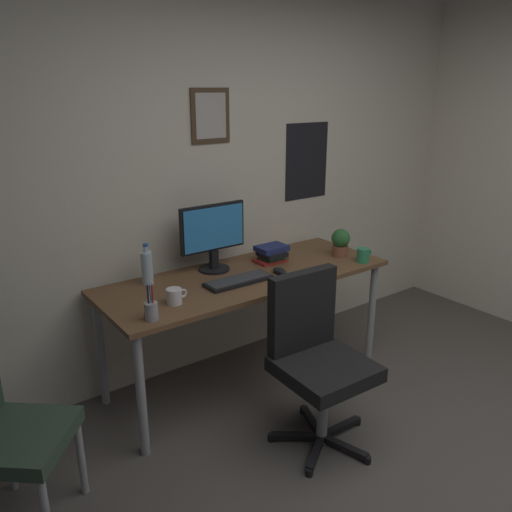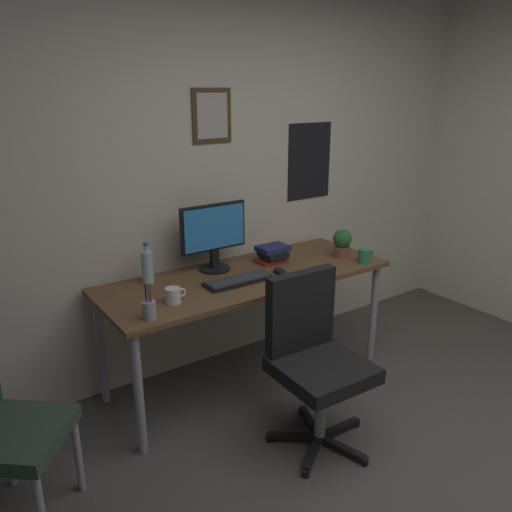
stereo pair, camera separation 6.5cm
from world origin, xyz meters
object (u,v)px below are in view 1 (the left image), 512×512
object	(u,v)px
side_chair	(1,426)
coffee_mug_far	(175,296)
pen_cup	(151,310)
keyboard	(239,281)
office_chair	(315,352)
monitor	(213,235)
computer_mouse	(280,271)
potted_plant	(340,242)
book_stack_left	(272,254)
coffee_mug_near	(363,255)
water_bottle	(147,267)

from	to	relation	value
side_chair	coffee_mug_far	xyz separation A→B (m)	(0.96, 0.21, 0.30)
pen_cup	keyboard	bearing A→B (deg)	14.52
office_chair	monitor	distance (m)	1.01
computer_mouse	potted_plant	size ratio (longest dim) A/B	0.56
office_chair	side_chair	xyz separation A→B (m)	(-1.50, 0.35, -0.03)
computer_mouse	office_chair	bearing A→B (deg)	-110.61
side_chair	pen_cup	xyz separation A→B (m)	(0.77, 0.10, 0.31)
office_chair	monitor	xyz separation A→B (m)	(-0.08, 0.90, 0.46)
keyboard	monitor	bearing A→B (deg)	90.44
coffee_mug_far	potted_plant	bearing A→B (deg)	2.65
office_chair	coffee_mug_far	size ratio (longest dim) A/B	7.76
keyboard	potted_plant	bearing A→B (deg)	0.46
monitor	book_stack_left	xyz separation A→B (m)	(0.40, -0.09, -0.18)
side_chair	pen_cup	bearing A→B (deg)	7.12
side_chair	coffee_mug_near	xyz separation A→B (m)	(2.32, 0.09, 0.30)
pen_cup	coffee_mug_far	bearing A→B (deg)	30.87
computer_mouse	pen_cup	bearing A→B (deg)	-171.34
side_chair	keyboard	size ratio (longest dim) A/B	2.03
computer_mouse	side_chair	bearing A→B (deg)	-172.02
computer_mouse	water_bottle	xyz separation A→B (m)	(-0.75, 0.33, 0.09)
office_chair	coffee_mug_near	xyz separation A→B (m)	(0.82, 0.44, 0.27)
side_chair	monitor	distance (m)	1.60
side_chair	water_bottle	distance (m)	1.18
side_chair	coffee_mug_near	bearing A→B (deg)	2.13
potted_plant	book_stack_left	xyz separation A→B (m)	(-0.46, 0.19, -0.05)
monitor	computer_mouse	xyz separation A→B (m)	(0.30, -0.31, -0.22)
coffee_mug_far	book_stack_left	bearing A→B (deg)	15.96
pen_cup	book_stack_left	world-z (taller)	pen_cup
side_chair	monitor	bearing A→B (deg)	21.11
computer_mouse	potted_plant	world-z (taller)	potted_plant
monitor	pen_cup	world-z (taller)	monitor
side_chair	monitor	xyz separation A→B (m)	(1.42, 0.55, 0.49)
monitor	coffee_mug_near	size ratio (longest dim) A/B	3.71
computer_mouse	water_bottle	size ratio (longest dim) A/B	0.44
monitor	pen_cup	bearing A→B (deg)	-145.30
coffee_mug_near	office_chair	bearing A→B (deg)	-152.08
monitor	coffee_mug_far	xyz separation A→B (m)	(-0.46, -0.34, -0.20)
keyboard	coffee_mug_far	world-z (taller)	coffee_mug_far
computer_mouse	monitor	bearing A→B (deg)	134.61
potted_plant	book_stack_left	bearing A→B (deg)	158.19
keyboard	coffee_mug_near	distance (m)	0.92
side_chair	monitor	size ratio (longest dim) A/B	1.90
office_chair	coffee_mug_far	xyz separation A→B (m)	(-0.54, 0.56, 0.27)
keyboard	potted_plant	size ratio (longest dim) A/B	2.21
keyboard	book_stack_left	size ratio (longest dim) A/B	1.97
computer_mouse	water_bottle	bearing A→B (deg)	156.16
office_chair	keyboard	size ratio (longest dim) A/B	2.21
coffee_mug_far	book_stack_left	size ratio (longest dim) A/B	0.56
monitor	potted_plant	size ratio (longest dim) A/B	2.36
keyboard	coffee_mug_near	size ratio (longest dim) A/B	3.47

